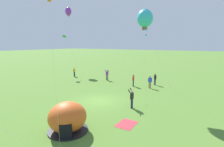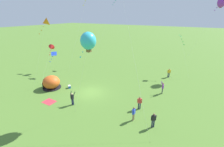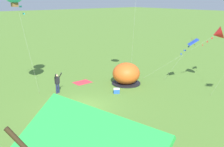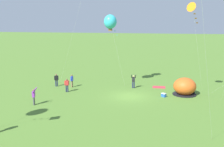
% 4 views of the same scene
% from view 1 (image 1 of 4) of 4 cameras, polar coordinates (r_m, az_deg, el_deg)
% --- Properties ---
extents(ground_plane, '(300.00, 300.00, 0.00)m').
position_cam_1_polar(ground_plane, '(19.06, -4.28, -8.94)').
color(ground_plane, '#517A2D').
extents(popup_tent, '(2.81, 2.81, 2.10)m').
position_cam_1_polar(popup_tent, '(12.94, -14.32, -13.78)').
color(popup_tent, '#D8591E').
rests_on(popup_tent, ground).
extents(picnic_blanket, '(1.72, 1.33, 0.01)m').
position_cam_1_polar(picnic_blanket, '(13.97, 4.77, -16.15)').
color(picnic_blanket, '#CC333D').
rests_on(picnic_blanket, ground).
extents(cooler_box, '(0.64, 0.61, 0.44)m').
position_cam_1_polar(cooler_box, '(15.78, -11.38, -12.33)').
color(cooler_box, '#2659B2').
rests_on(cooler_box, ground).
extents(person_with_toddler, '(0.55, 0.68, 1.89)m').
position_cam_1_polar(person_with_toddler, '(29.30, -1.62, -0.29)').
color(person_with_toddler, '#4C4C51').
rests_on(person_with_toddler, ground).
extents(person_flying_kite, '(0.68, 0.52, 1.89)m').
position_cam_1_polar(person_flying_kite, '(16.86, 6.48, -7.93)').
color(person_flying_kite, '#1E2347').
rests_on(person_flying_kite, ground).
extents(person_watching_sky, '(0.47, 0.43, 1.72)m').
position_cam_1_polar(person_watching_sky, '(26.67, 13.88, -1.65)').
color(person_watching_sky, '#1E2347').
rests_on(person_watching_sky, ground).
extents(person_center_field, '(0.56, 0.35, 1.72)m').
position_cam_1_polar(person_center_field, '(25.30, 6.97, -2.04)').
color(person_center_field, '#1E2347').
rests_on(person_center_field, ground).
extents(person_near_tent, '(0.57, 0.33, 1.72)m').
position_cam_1_polar(person_near_tent, '(33.35, -12.22, 0.66)').
color(person_near_tent, '#1E2347').
rests_on(person_near_tent, ground).
extents(person_strolling, '(0.28, 0.59, 1.72)m').
position_cam_1_polar(person_strolling, '(24.61, 12.27, -2.53)').
color(person_strolling, '#8C7251').
rests_on(person_strolling, ground).
extents(kite_green, '(3.30, 2.34, 7.72)m').
position_cam_1_polar(kite_green, '(35.51, -14.87, 11.00)').
color(kite_green, silver).
rests_on(kite_green, ground).
extents(kite_cyan, '(2.63, 1.95, 9.58)m').
position_cam_1_polar(kite_cyan, '(19.14, 10.72, 17.25)').
color(kite_cyan, silver).
rests_on(kite_cyan, ground).
extents(kite_purple, '(5.67, 5.84, 14.20)m').
position_cam_1_polar(kite_purple, '(42.76, -14.08, 19.08)').
color(kite_purple, silver).
rests_on(kite_purple, ground).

